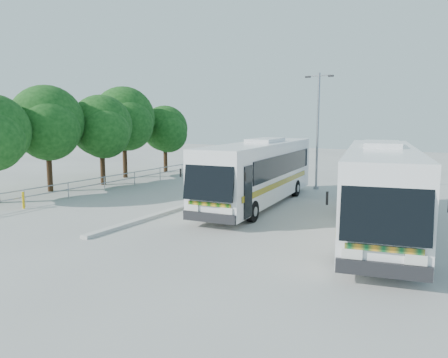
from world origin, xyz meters
The scene contains 11 objects.
ground centered at (0.00, 0.00, 0.00)m, with size 100.00×100.00×0.00m, color #ABABA5.
kerb_divider centered at (-2.30, 2.00, 0.07)m, with size 0.40×16.00×0.15m, color #B2B2AD.
railing centered at (-10.00, 4.00, 0.74)m, with size 0.06×22.00×1.00m.
tree_far_b centered at (-13.02, 1.20, 4.57)m, with size 5.33×5.03×6.96m.
tree_far_c centered at (-12.12, 5.10, 4.26)m, with size 4.97×4.69×6.49m.
tree_far_d centered at (-13.31, 8.80, 4.82)m, with size 5.62×5.30×7.33m.
tree_far_e centered at (-12.63, 13.30, 3.89)m, with size 4.54×4.28×5.92m.
coach_main centered at (0.86, 3.84, 1.90)m, with size 3.51×12.67×3.47m.
coach_adjacent centered at (7.86, 0.75, 1.98)m, with size 5.00×13.25×3.61m.
lamppost centered at (2.00, 10.73, 4.30)m, with size 1.90×0.19×7.79m.
bollard centered at (-9.70, -3.30, 0.45)m, with size 0.13×0.13×0.91m, color #EBB40D.
Camera 1 is at (10.96, -18.06, 4.84)m, focal length 35.00 mm.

